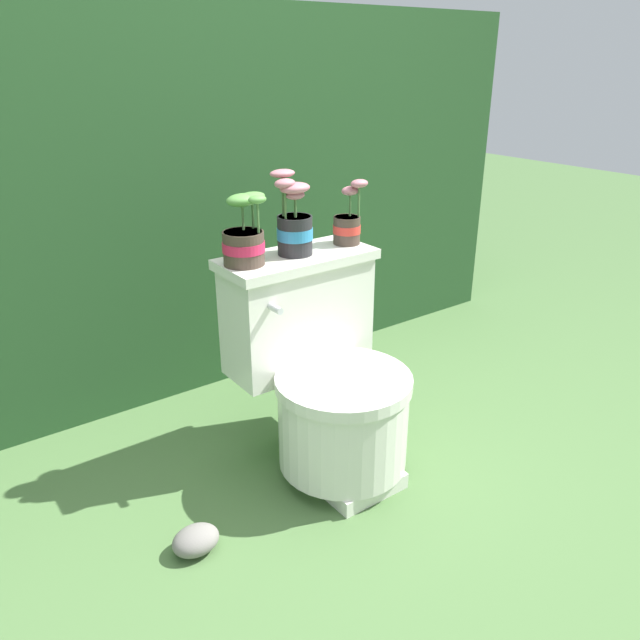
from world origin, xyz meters
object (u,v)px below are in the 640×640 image
toilet (324,377)px  garden_stone (196,540)px  potted_plant_left (244,239)px  potted_plant_middle (348,223)px  potted_plant_midleft (294,224)px

toilet → garden_stone: 0.60m
potted_plant_left → potted_plant_middle: size_ratio=0.99×
toilet → garden_stone: size_ratio=5.18×
toilet → potted_plant_midleft: potted_plant_midleft is taller
toilet → potted_plant_midleft: (-0.01, 0.15, 0.46)m
potted_plant_left → potted_plant_middle: (0.37, -0.01, -0.01)m
potted_plant_left → potted_plant_midleft: potted_plant_midleft is taller
toilet → potted_plant_left: (-0.18, 0.15, 0.44)m
potted_plant_middle → garden_stone: potted_plant_middle is taller
potted_plant_middle → garden_stone: (-0.72, -0.27, -0.70)m
potted_plant_midleft → garden_stone: size_ratio=1.97×
potted_plant_midleft → potted_plant_middle: 0.21m
potted_plant_left → garden_stone: size_ratio=1.59×
toilet → potted_plant_middle: size_ratio=3.24×
potted_plant_midleft → garden_stone: 0.93m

